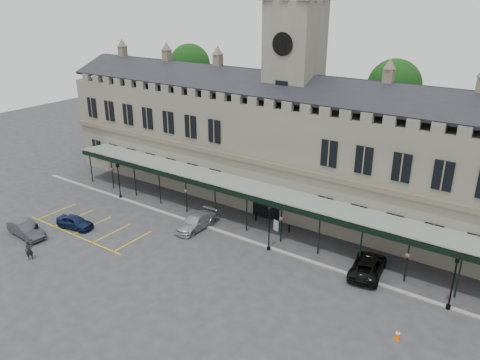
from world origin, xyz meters
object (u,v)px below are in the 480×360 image
Objects in this scene: sign_board at (276,225)px; person_b at (38,231)px; lamp_post_right at (454,277)px; car_left_b at (26,229)px; lamp_post_mid at (269,224)px; lamp_post_left at (119,177)px; traffic_cone at (398,335)px; person_a at (29,250)px; clock_tower at (293,90)px; car_left_a at (75,222)px; car_van at (368,266)px; car_taxi at (196,222)px; station_building at (290,149)px.

person_b is (-18.69, -14.72, 0.22)m from sign_board.
car_left_b is at bearing -162.76° from lamp_post_right.
lamp_post_mid reaches higher than car_left_b.
lamp_post_left is 19.81m from sign_board.
lamp_post_right is 4.07× the size of sign_board.
traffic_cone is at bearing -21.47° from lamp_post_mid.
person_a is 4.15m from person_b.
car_left_a is (-15.00, -18.32, -12.42)m from clock_tower.
clock_tower is 4.52× the size of car_van.
person_a reaches higher than person_b.
traffic_cone is (17.72, -16.23, -12.76)m from clock_tower.
car_van reaches higher than sign_board.
car_taxi is at bearing -1.75° from car_van.
station_building is 11.95m from lamp_post_mid.
sign_board is (-15.27, 9.17, 0.23)m from traffic_cone.
lamp_post_mid reaches higher than person_a.
person_b is at bearing -170.73° from traffic_cone.
traffic_cone is 32.79m from car_left_a.
person_b is (1.26, 0.44, 0.02)m from car_left_b.
lamp_post_mid is 2.88× the size of person_b.
clock_tower reaches higher than person_a.
lamp_post_mid is at bearing -0.98° from lamp_post_left.
person_b is at bearing 91.95° from person_a.
lamp_post_left is 36.85m from lamp_post_right.
lamp_post_right is at bearing 3.23° from sign_board.
station_building is 82.84× the size of traffic_cone.
car_left_b is (-17.50, -22.13, -5.68)m from station_building.
person_a is at bearing 140.06° from person_b.
traffic_cone is (17.72, -16.14, -6.11)m from station_building.
person_b is at bearing -126.71° from clock_tower.
car_taxi is at bearing 167.61° from traffic_cone.
car_taxi is 17.73m from car_van.
station_building is 24.31m from car_left_a.
person_a is (-33.10, -14.00, -1.95)m from lamp_post_right.
clock_tower reaches higher than lamp_post_mid.
car_van is (13.00, -9.31, -5.71)m from station_building.
person_b reaches higher than car_left_b.
clock_tower is at bearing 69.05° from car_taxi.
car_taxi is 3.22× the size of person_b.
person_b is (-36.14, -11.17, -2.08)m from lamp_post_right.
traffic_cone is 22.89m from car_taxi.
traffic_cone is 8.31m from car_van.
sign_board is (19.40, 3.36, -2.17)m from lamp_post_left.
person_b is at bearing -127.06° from sign_board.
lamp_post_mid is at bearing -58.16° from car_left_b.
car_left_a is 12.51m from car_taxi.
car_left_a is 0.78× the size of car_taxi.
traffic_cone is 32.04m from person_a.
sign_board is (-1.38, 3.71, -2.16)m from lamp_post_mid.
car_left_b is (-0.55, -11.80, -1.97)m from lamp_post_left.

